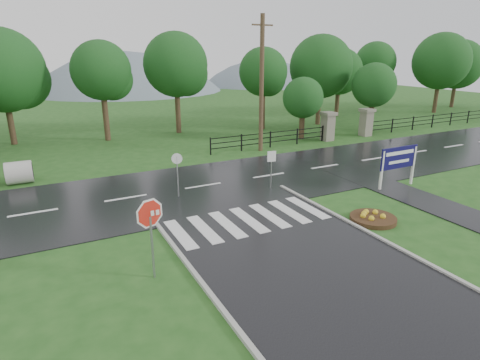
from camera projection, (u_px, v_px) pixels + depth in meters
ground at (325, 279)px, 12.53m from camera, size 120.00×120.00×0.00m
main_road at (203, 187)px, 20.98m from camera, size 90.00×8.00×0.04m
walkway at (411, 196)px, 19.61m from camera, size 2.20×11.00×0.04m
crosswalk at (249, 220)px, 16.74m from camera, size 6.50×2.80×0.02m
pillar_west at (328, 126)px, 31.35m from camera, size 1.00×1.00×2.24m
pillar_east at (366, 122)px, 33.10m from camera, size 1.00×1.00×2.24m
fence_west at (270, 138)px, 29.21m from camera, size 9.58×0.08×1.20m
fence_east at (451, 118)px, 37.91m from camera, size 20.58×0.08×1.20m
hills at (110, 177)px, 73.81m from camera, size 102.00×48.00×48.00m
treeline at (150, 136)px, 33.26m from camera, size 83.20×5.20×10.00m
stop_sign at (150, 221)px, 12.01m from camera, size 1.18×0.41×2.79m
estate_billboard at (399, 160)px, 20.46m from camera, size 2.46×0.10×2.16m
flower_bed at (373, 218)px, 16.72m from camera, size 1.90×1.90×0.38m
reg_sign_small at (271, 162)px, 20.18m from camera, size 0.44×0.13×2.01m
reg_sign_round at (177, 170)px, 19.01m from camera, size 0.49×0.17×2.21m
utility_pole_east at (262, 84)px, 27.10m from camera, size 1.62×0.30×9.07m
entrance_tree_left at (303, 98)px, 31.37m from camera, size 3.19×3.19×4.87m
entrance_tree_right at (374, 85)px, 34.37m from camera, size 3.75×3.75×5.84m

